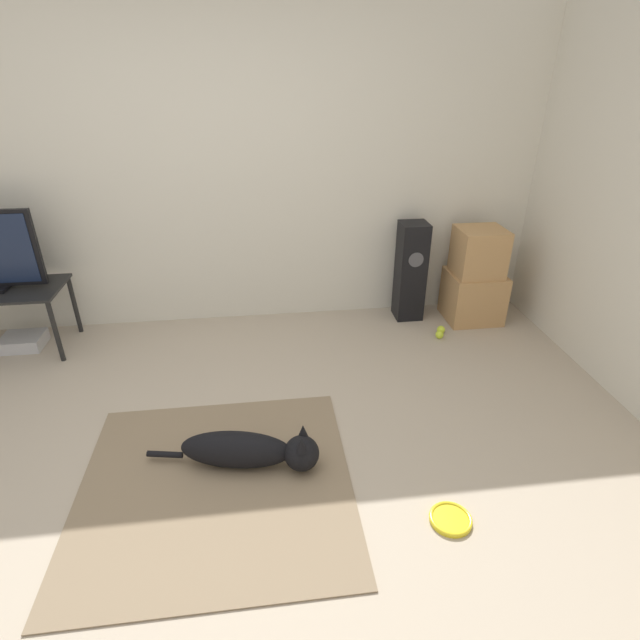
# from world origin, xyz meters

# --- Properties ---
(ground_plane) EXTENTS (12.00, 12.00, 0.00)m
(ground_plane) POSITION_xyz_m (0.00, 0.00, 0.00)
(ground_plane) COLOR #B2A38E
(wall_back) EXTENTS (8.00, 0.06, 2.55)m
(wall_back) POSITION_xyz_m (0.00, 2.10, 1.27)
(wall_back) COLOR beige
(wall_back) RESTS_ON ground_plane
(area_rug) EXTENTS (1.44, 1.40, 0.01)m
(area_rug) POSITION_xyz_m (-0.05, 0.08, 0.01)
(area_rug) COLOR #847056
(area_rug) RESTS_ON ground_plane
(dog) EXTENTS (0.95, 0.32, 0.25)m
(dog) POSITION_xyz_m (0.15, 0.20, 0.12)
(dog) COLOR black
(dog) RESTS_ON area_rug
(frisbee) EXTENTS (0.21, 0.21, 0.03)m
(frisbee) POSITION_xyz_m (1.11, -0.30, 0.01)
(frisbee) COLOR yellow
(frisbee) RESTS_ON ground_plane
(cardboard_box_lower) EXTENTS (0.45, 0.41, 0.42)m
(cardboard_box_lower) POSITION_xyz_m (2.06, 1.78, 0.21)
(cardboard_box_lower) COLOR tan
(cardboard_box_lower) RESTS_ON ground_plane
(cardboard_box_upper) EXTENTS (0.38, 0.34, 0.39)m
(cardboard_box_upper) POSITION_xyz_m (2.05, 1.77, 0.62)
(cardboard_box_upper) COLOR tan
(cardboard_box_upper) RESTS_ON cardboard_box_lower
(floor_speaker) EXTENTS (0.23, 0.23, 0.85)m
(floor_speaker) POSITION_xyz_m (1.52, 1.89, 0.42)
(floor_speaker) COLOR black
(floor_speaker) RESTS_ON ground_plane
(tennis_ball_by_boxes) EXTENTS (0.07, 0.07, 0.07)m
(tennis_ball_by_boxes) POSITION_xyz_m (1.67, 1.46, 0.03)
(tennis_ball_by_boxes) COLOR #C6E033
(tennis_ball_by_boxes) RESTS_ON ground_plane
(tennis_ball_near_speaker) EXTENTS (0.07, 0.07, 0.07)m
(tennis_ball_near_speaker) POSITION_xyz_m (1.71, 1.54, 0.03)
(tennis_ball_near_speaker) COLOR #C6E033
(tennis_ball_near_speaker) RESTS_ON ground_plane
(game_console) EXTENTS (0.31, 0.25, 0.10)m
(game_console) POSITION_xyz_m (-1.63, 1.75, 0.05)
(game_console) COLOR #B7B7BC
(game_console) RESTS_ON ground_plane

